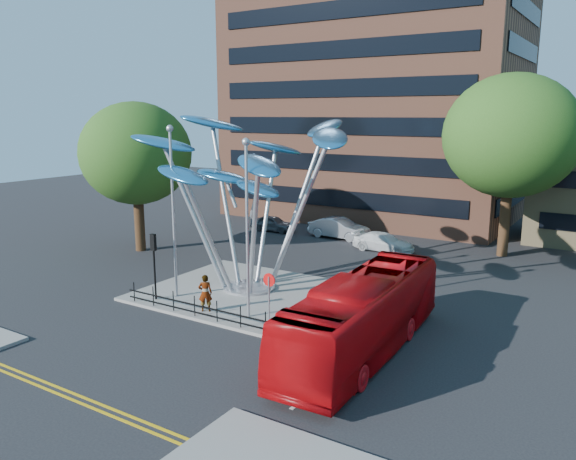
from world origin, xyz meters
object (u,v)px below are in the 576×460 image
Objects in this scene: parked_car_left at (273,223)px; street_lamp_left at (173,197)px; tree_left at (136,154)px; street_lamp_right at (247,213)px; leaf_sculpture at (248,165)px; traffic_light_island at (154,253)px; no_entry_sign_island at (269,290)px; red_bus at (363,315)px; tree_right at (511,136)px; parked_car_mid at (339,228)px; pedestrian at (205,293)px; parked_car_right at (384,242)px.

street_lamp_left is at bearing -165.48° from parked_car_left.
street_lamp_right is at bearing -25.77° from tree_left.
street_lamp_right is (2.57, -3.68, -1.78)m from leaf_sculpture.
traffic_light_island is (-5.50, -0.50, -2.48)m from street_lamp_right.
no_entry_sign_island is 0.21× the size of red_bus.
parked_car_mid is at bearing -174.84° from tree_right.
street_lamp_right reaches higher than parked_car_mid.
pedestrian is at bearing -31.34° from tree_left.
parked_car_right is (10.36, -1.53, -0.00)m from parked_car_left.
leaf_sculpture is at bearing 52.60° from street_lamp_left.
parked_car_right is (14.62, 8.96, -6.16)m from tree_left.
parked_car_mid is at bearing 107.70° from no_entry_sign_island.
street_lamp_right is 3.39× the size of no_entry_sign_island.
street_lamp_left is 2.35× the size of parked_car_left.
leaf_sculpture is 2.63× the size of parked_car_mid.
tree_left is 16.06m from parked_car_mid.
traffic_light_island is 1.40× the size of no_entry_sign_island.
street_lamp_right is 6.05m from traffic_light_island.
tree_left is 0.81× the size of leaf_sculpture.
tree_left is 18.35m from no_entry_sign_island.
traffic_light_island is at bearing -125.04° from leaf_sculpture.
street_lamp_right is at bearing 172.59° from red_bus.
parked_car_left is at bearing 82.28° from parked_car_right.
tree_right is 1.06× the size of red_bus.
tree_right is 22.86m from pedestrian.
tree_left is 22.56m from red_bus.
leaf_sculpture is at bearing 168.30° from parked_car_right.
no_entry_sign_island reaches higher than pedestrian.
tree_right is 6.64× the size of pedestrian.
parked_car_right is at bearing 71.66° from street_lamp_left.
traffic_light_island is at bearing -179.40° from parked_car_mid.
pedestrian is (-3.68, -0.02, -0.75)m from no_entry_sign_island.
pedestrian is (12.32, -7.50, -5.73)m from tree_left.
tree_left is 1.17× the size of street_lamp_left.
parked_car_mid is at bearing 87.95° from street_lamp_left.
traffic_light_island is at bearing -179.87° from no_entry_sign_island.
traffic_light_island is at bearing -123.69° from tree_right.
street_lamp_left reaches higher than no_entry_sign_island.
pedestrian is 0.38× the size of parked_car_mid.
tree_left is 0.90× the size of red_bus.
tree_right is 18.37m from leaf_sculpture.
street_lamp_left reaches higher than parked_car_left.
parked_car_left is at bearing 104.75° from traffic_light_island.
parked_car_left is (-4.73, 17.98, -1.98)m from traffic_light_island.
street_lamp_right is at bearing -179.78° from parked_car_right.
tree_left is 12.38m from leaf_sculpture.
no_entry_sign_island is at bearing 176.83° from red_bus.
tree_right is 2.76× the size of parked_car_right.
street_lamp_right reaches higher than parked_car_right.
parked_car_left is (4.27, 10.48, -6.16)m from tree_left.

